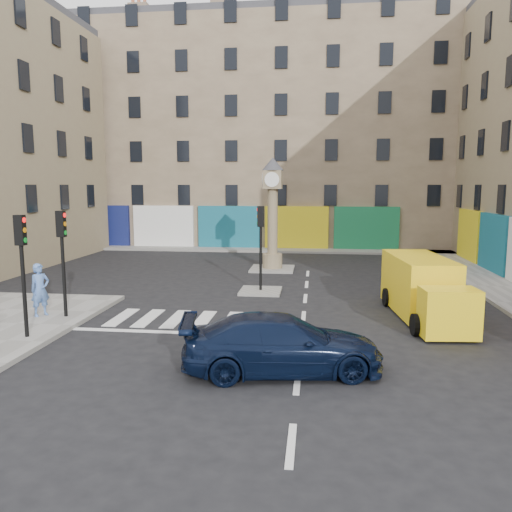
% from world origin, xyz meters
% --- Properties ---
extents(ground, '(120.00, 120.00, 0.00)m').
position_xyz_m(ground, '(0.00, 0.00, 0.00)').
color(ground, black).
rests_on(ground, ground).
extents(sidewalk_right, '(2.60, 30.00, 0.15)m').
position_xyz_m(sidewalk_right, '(8.70, 10.00, 0.07)').
color(sidewalk_right, gray).
rests_on(sidewalk_right, ground).
extents(sidewalk_far, '(32.00, 2.40, 0.15)m').
position_xyz_m(sidewalk_far, '(-4.00, 22.20, 0.07)').
color(sidewalk_far, gray).
rests_on(sidewalk_far, ground).
extents(island_near, '(1.80, 1.80, 0.12)m').
position_xyz_m(island_near, '(-2.00, 8.00, 0.06)').
color(island_near, gray).
rests_on(island_near, ground).
extents(island_far, '(2.40, 2.40, 0.12)m').
position_xyz_m(island_far, '(-2.00, 14.00, 0.06)').
color(island_far, gray).
rests_on(island_far, ground).
extents(building_far, '(32.00, 10.00, 17.00)m').
position_xyz_m(building_far, '(-4.00, 28.00, 8.50)').
color(building_far, gray).
rests_on(building_far, ground).
extents(traffic_light_left_near, '(0.28, 0.22, 3.70)m').
position_xyz_m(traffic_light_left_near, '(-8.30, 0.20, 2.62)').
color(traffic_light_left_near, black).
rests_on(traffic_light_left_near, sidewalk_left).
extents(traffic_light_left_far, '(0.28, 0.22, 3.70)m').
position_xyz_m(traffic_light_left_far, '(-8.30, 2.60, 2.62)').
color(traffic_light_left_far, black).
rests_on(traffic_light_left_far, sidewalk_left).
extents(traffic_light_island, '(0.28, 0.22, 3.70)m').
position_xyz_m(traffic_light_island, '(-2.00, 8.00, 2.59)').
color(traffic_light_island, black).
rests_on(traffic_light_island, island_near).
extents(clock_pillar, '(1.20, 1.20, 6.10)m').
position_xyz_m(clock_pillar, '(-2.00, 14.00, 3.55)').
color(clock_pillar, '#887959').
rests_on(clock_pillar, island_far).
extents(navy_sedan, '(5.34, 2.89, 1.47)m').
position_xyz_m(navy_sedan, '(-0.41, -1.39, 0.74)').
color(navy_sedan, black).
rests_on(navy_sedan, ground).
extents(yellow_van, '(2.42, 5.98, 2.12)m').
position_xyz_m(yellow_van, '(4.24, 4.51, 1.06)').
color(yellow_van, yellow).
rests_on(yellow_van, ground).
extents(pedestrian_blue, '(0.75, 0.81, 1.86)m').
position_xyz_m(pedestrian_blue, '(-9.19, 2.57, 1.08)').
color(pedestrian_blue, '#537ABF').
rests_on(pedestrian_blue, sidewalk_left).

